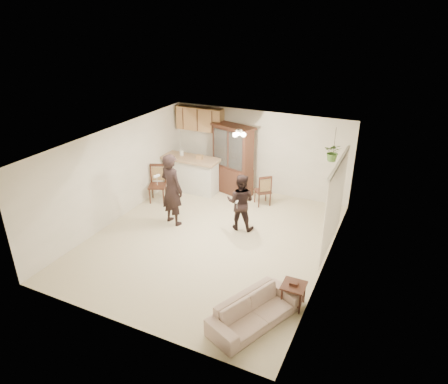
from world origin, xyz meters
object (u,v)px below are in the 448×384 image
at_px(adult, 172,192).
at_px(china_hutch, 233,160).
at_px(sofa, 255,306).
at_px(chair_bar, 158,191).
at_px(chair_hutch_left, 232,182).
at_px(side_table, 293,295).
at_px(chair_hutch_right, 262,196).
at_px(child, 240,204).

height_order(adult, china_hutch, china_hutch).
xyz_separation_m(sofa, chair_bar, (-4.40, 3.50, -0.06)).
height_order(chair_bar, chair_hutch_left, chair_bar).
distance_m(adult, side_table, 4.25).
height_order(china_hutch, chair_hutch_right, china_hutch).
bearing_deg(adult, chair_hutch_left, -85.88).
xyz_separation_m(adult, china_hutch, (0.62, 2.43, 0.14)).
distance_m(sofa, child, 3.45).
bearing_deg(side_table, sofa, -123.42).
xyz_separation_m(side_table, chair_hutch_right, (-2.04, 3.85, 0.01)).
xyz_separation_m(chair_hutch_left, chair_hutch_right, (1.19, -0.51, -0.04)).
xyz_separation_m(child, chair_hutch_right, (0.04, 1.55, -0.41)).
relative_size(sofa, child, 1.39).
height_order(adult, child, adult).
distance_m(side_table, chair_hutch_right, 4.36).
height_order(sofa, chair_bar, chair_bar).
bearing_deg(child, sofa, 109.01).
distance_m(child, chair_bar, 2.88).
bearing_deg(side_table, child, 131.97).
relative_size(china_hutch, chair_hutch_left, 1.99).
bearing_deg(adult, chair_bar, -23.81).
xyz_separation_m(child, china_hutch, (-1.09, 1.95, 0.37)).
height_order(sofa, chair_hutch_right, chair_hutch_right).
relative_size(sofa, chair_bar, 1.73).
bearing_deg(chair_hutch_right, side_table, 77.11).
bearing_deg(chair_hutch_left, china_hutch, -32.56).
bearing_deg(sofa, child, 51.06).
bearing_deg(sofa, chair_hutch_left, 51.81).
relative_size(child, chair_hutch_right, 1.45).
xyz_separation_m(chair_bar, chair_hutch_right, (2.86, 1.09, -0.04)).
xyz_separation_m(adult, child, (1.71, 0.48, -0.22)).
height_order(china_hutch, chair_bar, china_hutch).
bearing_deg(china_hutch, side_table, -36.84).
relative_size(adult, side_table, 3.38).
bearing_deg(china_hutch, chair_hutch_left, 137.57).
distance_m(side_table, chair_bar, 5.62).
bearing_deg(chair_hutch_right, chair_hutch_left, -63.96).
xyz_separation_m(sofa, chair_hutch_left, (-2.73, 5.11, -0.07)).
height_order(sofa, child, child).
bearing_deg(side_table, chair_hutch_right, 117.85).
distance_m(side_table, chair_hutch_left, 5.43).
bearing_deg(chair_hutch_right, chair_bar, -19.78).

